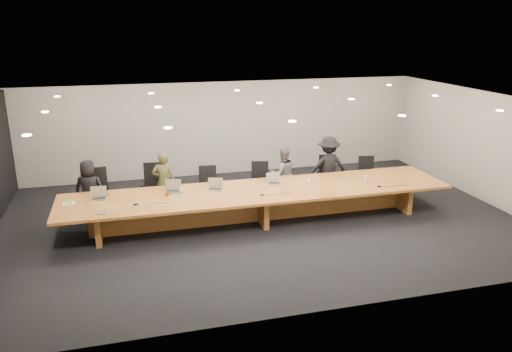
{
  "coord_description": "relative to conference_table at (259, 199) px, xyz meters",
  "views": [
    {
      "loc": [
        -2.91,
        -10.53,
        4.46
      ],
      "look_at": [
        0.0,
        0.3,
        1.0
      ],
      "focal_mm": 35.0,
      "sensor_mm": 36.0,
      "label": 1
    }
  ],
  "objects": [
    {
      "name": "mic_center",
      "position": [
        -0.03,
        -0.35,
        0.24
      ],
      "size": [
        0.12,
        0.12,
        0.03
      ],
      "primitive_type": "cone",
      "rotation": [
        0.0,
        0.0,
        0.11
      ],
      "color": "black",
      "rests_on": "conference_table"
    },
    {
      "name": "amber_mug",
      "position": [
        -2.1,
        0.14,
        0.27
      ],
      "size": [
        0.07,
        0.07,
        0.09
      ],
      "primitive_type": "cylinder",
      "rotation": [
        0.0,
        0.0,
        -0.05
      ],
      "color": "maroon",
      "rests_on": "conference_table"
    },
    {
      "name": "water_bottle",
      "position": [
        -1.81,
        -0.02,
        0.33
      ],
      "size": [
        0.07,
        0.07,
        0.2
      ],
      "primitive_type": "cylinder",
      "rotation": [
        0.0,
        0.0,
        0.06
      ],
      "color": "silver",
      "rests_on": "conference_table"
    },
    {
      "name": "laptop_a",
      "position": [
        -3.57,
        0.31,
        0.36
      ],
      "size": [
        0.35,
        0.26,
        0.27
      ],
      "primitive_type": null,
      "rotation": [
        0.0,
        0.0,
        -0.02
      ],
      "color": "#B9AE8D",
      "rests_on": "conference_table"
    },
    {
      "name": "paper_cup_near",
      "position": [
        1.3,
        0.21,
        0.28
      ],
      "size": [
        0.1,
        0.1,
        0.1
      ],
      "primitive_type": "cone",
      "rotation": [
        0.0,
        0.0,
        -0.31
      ],
      "color": "white",
      "rests_on": "conference_table"
    },
    {
      "name": "mic_right",
      "position": [
        2.8,
        -0.5,
        0.25
      ],
      "size": [
        0.13,
        0.13,
        0.03
      ],
      "primitive_type": "cone",
      "rotation": [
        0.0,
        0.0,
        0.06
      ],
      "color": "black",
      "rests_on": "conference_table"
    },
    {
      "name": "chair_left",
      "position": [
        -2.32,
        1.31,
        0.07
      ],
      "size": [
        0.68,
        0.68,
        1.19
      ],
      "primitive_type": null,
      "rotation": [
        0.0,
        0.0,
        -0.14
      ],
      "color": "black",
      "rests_on": "ground"
    },
    {
      "name": "back_wall",
      "position": [
        0.0,
        4.0,
        0.88
      ],
      "size": [
        12.0,
        0.02,
        2.8
      ],
      "primitive_type": "cube",
      "color": "beige",
      "rests_on": "ground"
    },
    {
      "name": "paper_cup_far",
      "position": [
        2.75,
        0.08,
        0.28
      ],
      "size": [
        0.11,
        0.11,
        0.1
      ],
      "primitive_type": "cone",
      "rotation": [
        0.0,
        0.0,
        -0.42
      ],
      "color": "silver",
      "rests_on": "conference_table"
    },
    {
      "name": "person_b",
      "position": [
        -2.09,
        1.12,
        0.24
      ],
      "size": [
        0.6,
        0.44,
        1.53
      ],
      "primitive_type": "imported",
      "rotation": [
        0.0,
        0.0,
        3.0
      ],
      "color": "#3F4022",
      "rests_on": "ground"
    },
    {
      "name": "ground",
      "position": [
        0.0,
        0.0,
        -0.52
      ],
      "size": [
        12.0,
        12.0,
        0.0
      ],
      "primitive_type": "plane",
      "color": "black",
      "rests_on": "ground"
    },
    {
      "name": "person_a",
      "position": [
        -3.81,
        1.18,
        0.19
      ],
      "size": [
        0.77,
        0.58,
        1.42
      ],
      "primitive_type": "imported",
      "rotation": [
        0.0,
        0.0,
        2.94
      ],
      "color": "black",
      "rests_on": "ground"
    },
    {
      "name": "mic_left",
      "position": [
        -2.8,
        -0.27,
        0.25
      ],
      "size": [
        0.16,
        0.16,
        0.03
      ],
      "primitive_type": "cone",
      "rotation": [
        0.0,
        0.0,
        -0.23
      ],
      "color": "black",
      "rests_on": "conference_table"
    },
    {
      "name": "laptop_d",
      "position": [
        0.48,
        0.35,
        0.36
      ],
      "size": [
        0.34,
        0.25,
        0.26
      ],
      "primitive_type": null,
      "rotation": [
        0.0,
        0.0,
        0.03
      ],
      "color": "beige",
      "rests_on": "conference_table"
    },
    {
      "name": "chair_far_right",
      "position": [
        3.37,
        1.17,
        -0.02
      ],
      "size": [
        0.6,
        0.6,
        1.01
      ],
      "primitive_type": null,
      "rotation": [
        0.0,
        0.0,
        -0.2
      ],
      "color": "black",
      "rests_on": "ground"
    },
    {
      "name": "chair_far_left",
      "position": [
        -3.63,
        1.15,
        0.08
      ],
      "size": [
        0.68,
        0.68,
        1.21
      ],
      "primitive_type": null,
      "rotation": [
        0.0,
        0.0,
        0.12
      ],
      "color": "black",
      "rests_on": "ground"
    },
    {
      "name": "conference_table",
      "position": [
        0.0,
        0.0,
        0.0
      ],
      "size": [
        9.0,
        1.8,
        0.75
      ],
      "color": "#995721",
      "rests_on": "ground"
    },
    {
      "name": "person_c",
      "position": [
        0.96,
        1.19,
        0.2
      ],
      "size": [
        0.71,
        0.56,
        1.43
      ],
      "primitive_type": "imported",
      "rotation": [
        0.0,
        0.0,
        3.17
      ],
      "color": "#5F5F61",
      "rests_on": "ground"
    },
    {
      "name": "av_box",
      "position": [
        -3.48,
        -0.61,
        0.24
      ],
      "size": [
        0.21,
        0.18,
        0.03
      ],
      "primitive_type": "cube",
      "rotation": [
        0.0,
        0.0,
        0.24
      ],
      "color": "#A2A2A7",
      "rests_on": "conference_table"
    },
    {
      "name": "person_d",
      "position": [
        2.23,
        1.22,
        0.29
      ],
      "size": [
        1.11,
        0.73,
        1.62
      ],
      "primitive_type": "imported",
      "rotation": [
        0.0,
        0.0,
        3.01
      ],
      "color": "black",
      "rests_on": "ground"
    },
    {
      "name": "laptop_c",
      "position": [
        -0.99,
        0.28,
        0.36
      ],
      "size": [
        0.4,
        0.33,
        0.27
      ],
      "primitive_type": null,
      "rotation": [
        0.0,
        0.0,
        -0.3
      ],
      "color": "#B6A78B",
      "rests_on": "conference_table"
    },
    {
      "name": "laptop_b",
      "position": [
        -1.96,
        0.36,
        0.37
      ],
      "size": [
        0.42,
        0.35,
        0.28
      ],
      "primitive_type": null,
      "rotation": [
        0.0,
        0.0,
        -0.27
      ],
      "color": "tan",
      "rests_on": "conference_table"
    },
    {
      "name": "chair_right",
      "position": [
        2.28,
        1.3,
        0.02
      ],
      "size": [
        0.64,
        0.64,
        1.08
      ],
      "primitive_type": null,
      "rotation": [
        0.0,
        0.0,
        -0.18
      ],
      "color": "black",
      "rests_on": "ground"
    },
    {
      "name": "chair_mid_left",
      "position": [
        -0.98,
        1.23,
        -0.0
      ],
      "size": [
        0.56,
        0.56,
        1.04
      ],
      "primitive_type": null,
      "rotation": [
        0.0,
        0.0,
        -0.05
      ],
      "color": "black",
      "rests_on": "ground"
    },
    {
      "name": "chair_mid_right",
      "position": [
        0.37,
        1.24,
        0.01
      ],
      "size": [
        0.64,
        0.64,
        1.05
      ],
      "primitive_type": null,
      "rotation": [
        0.0,
        0.0,
        -0.23
      ],
      "color": "black",
      "rests_on": "ground"
    },
    {
      "name": "lime_gadget",
      "position": [
        -4.18,
        0.2,
        0.26
      ],
      "size": [
        0.19,
        0.16,
        0.03
      ],
      "primitive_type": "cube",
      "rotation": [
        0.0,
        0.0,
        -0.43
      ],
      "color": "#69D137",
      "rests_on": "notepad"
    },
    {
      "name": "notepad",
      "position": [
        -4.18,
        0.19,
        0.24
      ],
      "size": [
        0.24,
        0.2,
        0.01
      ],
      "primitive_type": "cube",
      "rotation": [
        0.0,
        0.0,
        -0.0
      ],
      "color": "white",
      "rests_on": "conference_table"
    }
  ]
}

